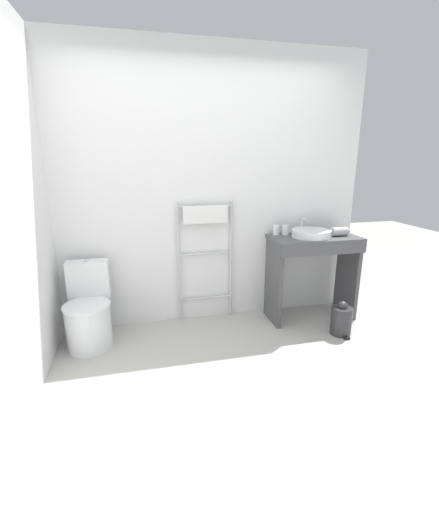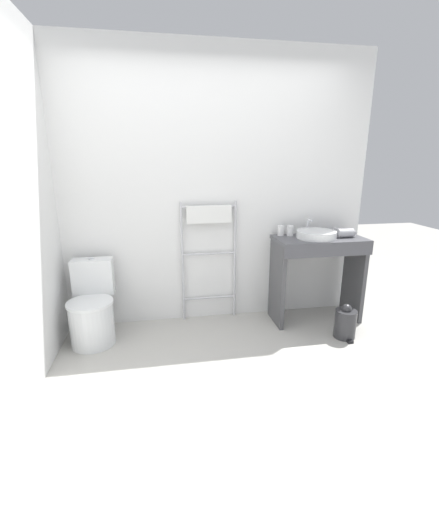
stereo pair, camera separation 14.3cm
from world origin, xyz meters
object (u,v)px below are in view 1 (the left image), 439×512
toilet (89,314)px  trash_bin (341,320)px  hair_dryer (339,231)px  cup_near_edge (285,230)px  towel_radiator (205,235)px  cup_near_wall (276,230)px  sink_basin (311,233)px

toilet → trash_bin: (2.29, -0.34, -0.15)m
hair_dryer → trash_bin: (-0.14, -0.39, -0.77)m
toilet → hair_dryer: 2.51m
cup_near_edge → towel_radiator: bearing=175.2°
trash_bin → cup_near_edge: bearing=123.9°
hair_dryer → toilet: bearing=-178.8°
towel_radiator → cup_near_wall: size_ratio=12.12×
cup_near_wall → hair_dryer: 0.63m
towel_radiator → cup_near_wall: bearing=-3.8°
hair_dryer → cup_near_wall: bearing=163.5°
toilet → sink_basin: 2.21m
cup_near_edge → trash_bin: 1.02m
toilet → hair_dryer: size_ratio=3.56×
trash_bin → cup_near_wall: bearing=128.8°
sink_basin → trash_bin: size_ratio=1.15×
hair_dryer → sink_basin: bearing=178.9°
toilet → cup_near_wall: bearing=7.1°
towel_radiator → trash_bin: size_ratio=3.68×
toilet → towel_radiator: 1.29m
towel_radiator → sink_basin: size_ratio=3.19×
toilet → cup_near_wall: 1.94m
sink_basin → towel_radiator: bearing=167.8°
cup_near_wall → cup_near_edge: bearing=-12.8°
towel_radiator → cup_near_edge: (0.81, -0.07, 0.02)m
sink_basin → cup_near_edge: (-0.21, 0.15, 0.01)m
sink_basin → hair_dryer: size_ratio=1.84×
towel_radiator → cup_near_edge: bearing=-4.8°
towel_radiator → cup_near_edge: size_ratio=12.17×
sink_basin → cup_near_edge: size_ratio=3.81×
sink_basin → cup_near_wall: (-0.30, 0.17, 0.01)m
towel_radiator → hair_dryer: (1.32, -0.23, 0.02)m
hair_dryer → trash_bin: bearing=-110.0°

